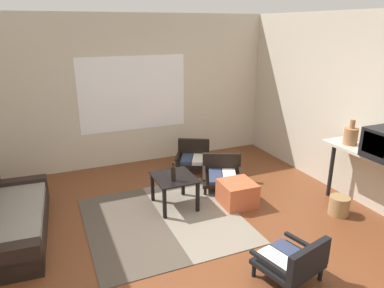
# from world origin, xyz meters

# --- Properties ---
(ground_plane) EXTENTS (7.80, 7.80, 0.00)m
(ground_plane) POSITION_xyz_m (0.00, 0.00, 0.00)
(ground_plane) COLOR brown
(far_wall_with_window) EXTENTS (5.60, 0.13, 2.70)m
(far_wall_with_window) POSITION_xyz_m (0.00, 3.06, 1.35)
(far_wall_with_window) COLOR beige
(far_wall_with_window) RESTS_ON ground
(side_wall_right) EXTENTS (0.12, 6.60, 2.70)m
(side_wall_right) POSITION_xyz_m (2.66, 0.30, 1.35)
(side_wall_right) COLOR beige
(side_wall_right) RESTS_ON ground
(area_rug) EXTENTS (2.02, 2.07, 0.01)m
(area_rug) POSITION_xyz_m (-0.22, 0.76, 0.01)
(area_rug) COLOR #4C4238
(area_rug) RESTS_ON ground
(couch) EXTENTS (0.87, 1.97, 0.73)m
(couch) POSITION_xyz_m (-2.11, 1.15, 0.22)
(couch) COLOR black
(couch) RESTS_ON ground
(coffee_table) EXTENTS (0.56, 0.63, 0.46)m
(coffee_table) POSITION_xyz_m (0.05, 1.06, 0.37)
(coffee_table) COLOR black
(coffee_table) RESTS_ON ground
(armchair_by_window) EXTENTS (0.76, 0.74, 0.52)m
(armchair_by_window) POSITION_xyz_m (0.85, 2.25, 0.24)
(armchair_by_window) COLOR black
(armchair_by_window) RESTS_ON ground
(armchair_striped_foreground) EXTENTS (0.70, 0.66, 0.51)m
(armchair_striped_foreground) POSITION_xyz_m (0.60, -0.90, 0.25)
(armchair_striped_foreground) COLOR black
(armchair_striped_foreground) RESTS_ON ground
(armchair_corner) EXTENTS (0.84, 0.84, 0.49)m
(armchair_corner) POSITION_xyz_m (1.00, 1.40, 0.22)
(armchair_corner) COLOR black
(armchair_corner) RESTS_ON ground
(ottoman_orange) EXTENTS (0.49, 0.49, 0.35)m
(ottoman_orange) POSITION_xyz_m (0.91, 0.75, 0.18)
(ottoman_orange) COLOR #BC5633
(ottoman_orange) RESTS_ON ground
(console_shelf) EXTENTS (0.41, 1.53, 0.91)m
(console_shelf) POSITION_xyz_m (2.35, -0.25, 0.80)
(console_shelf) COLOR beige
(console_shelf) RESTS_ON ground
(clay_vase) EXTENTS (0.19, 0.19, 0.36)m
(clay_vase) POSITION_xyz_m (2.35, 0.19, 1.04)
(clay_vase) COLOR #A87047
(clay_vase) RESTS_ON console_shelf
(glass_bottle) EXTENTS (0.07, 0.07, 0.27)m
(glass_bottle) POSITION_xyz_m (-0.00, 0.94, 0.58)
(glass_bottle) COLOR black
(glass_bottle) RESTS_ON coffee_table
(wicker_basket) EXTENTS (0.27, 0.27, 0.26)m
(wicker_basket) POSITION_xyz_m (2.07, -0.04, 0.13)
(wicker_basket) COLOR #9E7A4C
(wicker_basket) RESTS_ON ground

